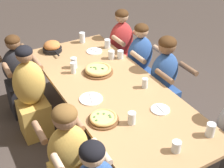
{
  "coord_description": "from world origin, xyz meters",
  "views": [
    {
      "loc": [
        2.41,
        -1.36,
        2.6
      ],
      "look_at": [
        0.0,
        0.0,
        0.8
      ],
      "focal_mm": 50.0,
      "sensor_mm": 36.0,
      "label": 1
    }
  ],
  "objects_px": {
    "drinking_glass_e": "(73,68)",
    "drinking_glass_i": "(107,44)",
    "drinking_glass_h": "(210,130)",
    "drinking_glass_g": "(120,55)",
    "diner_near_midleft": "(32,97)",
    "pizza_board_main": "(98,70)",
    "diner_far_center": "(163,84)",
    "diner_near_midright": "(69,162)",
    "drinking_glass_a": "(132,119)",
    "drinking_glass_j": "(145,83)",
    "empty_plate_c": "(91,99)",
    "drinking_glass_c": "(111,55)",
    "diner_near_left": "(20,79)",
    "skillet_bowl": "(52,47)",
    "diner_far_left": "(121,52)",
    "pizza_board_second": "(103,118)",
    "drinking_glass_b": "(82,38)",
    "diner_far_midleft": "(139,67)",
    "empty_plate_a": "(94,51)",
    "drinking_glass_f": "(74,63)",
    "drinking_glass_d": "(176,147)",
    "empty_plate_b": "(160,109)"
  },
  "relations": [
    {
      "from": "pizza_board_second",
      "to": "drinking_glass_a",
      "type": "xyz_separation_m",
      "value": [
        0.16,
        0.21,
        0.03
      ]
    },
    {
      "from": "drinking_glass_f",
      "to": "drinking_glass_j",
      "type": "distance_m",
      "value": 0.9
    },
    {
      "from": "diner_near_midleft",
      "to": "diner_far_midleft",
      "type": "relative_size",
      "value": 1.05
    },
    {
      "from": "drinking_glass_e",
      "to": "drinking_glass_g",
      "type": "bearing_deg",
      "value": 93.33
    },
    {
      "from": "empty_plate_b",
      "to": "diner_near_left",
      "type": "distance_m",
      "value": 1.91
    },
    {
      "from": "drinking_glass_a",
      "to": "drinking_glass_j",
      "type": "distance_m",
      "value": 0.61
    },
    {
      "from": "skillet_bowl",
      "to": "diner_near_midleft",
      "type": "height_order",
      "value": "diner_near_midleft"
    },
    {
      "from": "drinking_glass_g",
      "to": "diner_far_left",
      "type": "distance_m",
      "value": 0.66
    },
    {
      "from": "drinking_glass_i",
      "to": "drinking_glass_h",
      "type": "bearing_deg",
      "value": -1.29
    },
    {
      "from": "drinking_glass_g",
      "to": "pizza_board_second",
      "type": "bearing_deg",
      "value": -38.03
    },
    {
      "from": "empty_plate_c",
      "to": "drinking_glass_a",
      "type": "bearing_deg",
      "value": 17.02
    },
    {
      "from": "drinking_glass_j",
      "to": "empty_plate_c",
      "type": "bearing_deg",
      "value": -98.31
    },
    {
      "from": "skillet_bowl",
      "to": "diner_far_midleft",
      "type": "relative_size",
      "value": 0.31
    },
    {
      "from": "drinking_glass_h",
      "to": "diner_far_midleft",
      "type": "xyz_separation_m",
      "value": [
        -1.62,
        0.36,
        -0.3
      ]
    },
    {
      "from": "empty_plate_b",
      "to": "drinking_glass_g",
      "type": "height_order",
      "value": "drinking_glass_g"
    },
    {
      "from": "diner_near_midright",
      "to": "pizza_board_second",
      "type": "bearing_deg",
      "value": 15.67
    },
    {
      "from": "pizza_board_main",
      "to": "empty_plate_b",
      "type": "distance_m",
      "value": 0.94
    },
    {
      "from": "drinking_glass_f",
      "to": "drinking_glass_d",
      "type": "bearing_deg",
      "value": 6.15
    },
    {
      "from": "pizza_board_main",
      "to": "skillet_bowl",
      "type": "relative_size",
      "value": 0.97
    },
    {
      "from": "diner_near_midleft",
      "to": "pizza_board_main",
      "type": "bearing_deg",
      "value": -14.58
    },
    {
      "from": "drinking_glass_h",
      "to": "diner_near_midright",
      "type": "distance_m",
      "value": 1.26
    },
    {
      "from": "diner_far_center",
      "to": "empty_plate_c",
      "type": "bearing_deg",
      "value": 6.57
    },
    {
      "from": "drinking_glass_f",
      "to": "diner_far_left",
      "type": "height_order",
      "value": "diner_far_left"
    },
    {
      "from": "empty_plate_b",
      "to": "drinking_glass_g",
      "type": "xyz_separation_m",
      "value": [
        -1.09,
        0.2,
        0.04
      ]
    },
    {
      "from": "pizza_board_main",
      "to": "drinking_glass_j",
      "type": "height_order",
      "value": "drinking_glass_j"
    },
    {
      "from": "diner_far_center",
      "to": "diner_near_midright",
      "type": "relative_size",
      "value": 1.02
    },
    {
      "from": "empty_plate_a",
      "to": "drinking_glass_e",
      "type": "relative_size",
      "value": 1.55
    },
    {
      "from": "drinking_glass_c",
      "to": "diner_near_left",
      "type": "relative_size",
      "value": 0.1
    },
    {
      "from": "empty_plate_c",
      "to": "diner_far_left",
      "type": "bearing_deg",
      "value": 137.42
    },
    {
      "from": "drinking_glass_f",
      "to": "drinking_glass_g",
      "type": "xyz_separation_m",
      "value": [
        0.07,
        0.6,
        -0.01
      ]
    },
    {
      "from": "pizza_board_main",
      "to": "drinking_glass_a",
      "type": "relative_size",
      "value": 2.84
    },
    {
      "from": "diner_far_left",
      "to": "drinking_glass_j",
      "type": "bearing_deg",
      "value": 70.36
    },
    {
      "from": "drinking_glass_e",
      "to": "diner_near_left",
      "type": "height_order",
      "value": "diner_near_left"
    },
    {
      "from": "diner_far_center",
      "to": "drinking_glass_i",
      "type": "bearing_deg",
      "value": -68.71
    },
    {
      "from": "pizza_board_second",
      "to": "drinking_glass_j",
      "type": "xyz_separation_m",
      "value": [
        -0.27,
        0.64,
        0.02
      ]
    },
    {
      "from": "drinking_glass_g",
      "to": "diner_far_midleft",
      "type": "bearing_deg",
      "value": 95.7
    },
    {
      "from": "diner_near_midright",
      "to": "skillet_bowl",
      "type": "bearing_deg",
      "value": 73.76
    },
    {
      "from": "drinking_glass_b",
      "to": "drinking_glass_g",
      "type": "relative_size",
      "value": 1.37
    },
    {
      "from": "empty_plate_b",
      "to": "drinking_glass_g",
      "type": "distance_m",
      "value": 1.11
    },
    {
      "from": "empty_plate_c",
      "to": "diner_near_midleft",
      "type": "height_order",
      "value": "diner_near_midleft"
    },
    {
      "from": "diner_far_midleft",
      "to": "pizza_board_main",
      "type": "bearing_deg",
      "value": 15.89
    },
    {
      "from": "pizza_board_second",
      "to": "pizza_board_main",
      "type": "bearing_deg",
      "value": 155.87
    },
    {
      "from": "drinking_glass_e",
      "to": "drinking_glass_i",
      "type": "xyz_separation_m",
      "value": [
        -0.37,
        0.65,
        -0.01
      ]
    },
    {
      "from": "drinking_glass_e",
      "to": "diner_near_midright",
      "type": "distance_m",
      "value": 1.19
    },
    {
      "from": "empty_plate_a",
      "to": "diner_near_midright",
      "type": "bearing_deg",
      "value": -34.37
    },
    {
      "from": "pizza_board_main",
      "to": "skillet_bowl",
      "type": "distance_m",
      "value": 0.81
    },
    {
      "from": "drinking_glass_b",
      "to": "pizza_board_main",
      "type": "bearing_deg",
      "value": -12.3
    },
    {
      "from": "diner_far_midleft",
      "to": "diner_far_left",
      "type": "distance_m",
      "value": 0.48
    },
    {
      "from": "drinking_glass_e",
      "to": "drinking_glass_f",
      "type": "distance_m",
      "value": 0.12
    },
    {
      "from": "drinking_glass_b",
      "to": "diner_near_left",
      "type": "relative_size",
      "value": 0.13
    }
  ]
}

